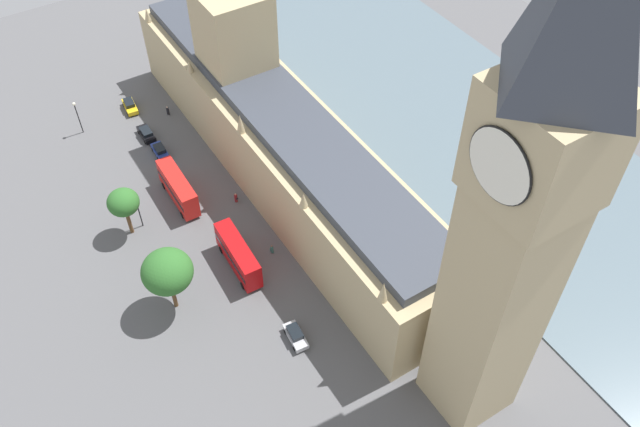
% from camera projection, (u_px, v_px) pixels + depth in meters
% --- Properties ---
extents(ground_plane, '(146.72, 146.72, 0.00)m').
position_uv_depth(ground_plane, '(274.00, 183.00, 107.22)').
color(ground_plane, '#565659').
extents(river_thames, '(38.60, 132.05, 0.25)m').
position_uv_depth(river_thames, '(444.00, 110.00, 119.70)').
color(river_thames, slate).
rests_on(river_thames, ground).
extents(parliament_building, '(14.20, 76.72, 26.26)m').
position_uv_depth(parliament_building, '(276.00, 134.00, 103.27)').
color(parliament_building, tan).
rests_on(parliament_building, ground).
extents(clock_tower, '(9.52, 9.52, 63.79)m').
position_uv_depth(clock_tower, '(524.00, 209.00, 58.19)').
color(clock_tower, tan).
rests_on(clock_tower, ground).
extents(car_yellow_cab_far_end, '(2.29, 4.69, 1.74)m').
position_uv_depth(car_yellow_cab_far_end, '(130.00, 106.00, 119.27)').
color(car_yellow_cab_far_end, gold).
rests_on(car_yellow_cab_far_end, ground).
extents(car_black_midblock, '(1.96, 4.64, 1.74)m').
position_uv_depth(car_black_midblock, '(146.00, 133.00, 114.16)').
color(car_black_midblock, black).
rests_on(car_black_midblock, ground).
extents(car_blue_trailing, '(1.96, 4.20, 1.74)m').
position_uv_depth(car_blue_trailing, '(160.00, 150.00, 111.22)').
color(car_blue_trailing, navy).
rests_on(car_blue_trailing, ground).
extents(double_decker_bus_opposite_hall, '(2.78, 10.54, 4.75)m').
position_uv_depth(double_decker_bus_opposite_hall, '(178.00, 188.00, 102.83)').
color(double_decker_bus_opposite_hall, red).
rests_on(double_decker_bus_opposite_hall, ground).
extents(double_decker_bus_corner, '(3.03, 10.60, 4.75)m').
position_uv_depth(double_decker_bus_corner, '(238.00, 255.00, 93.87)').
color(double_decker_bus_corner, '#B20C0F').
rests_on(double_decker_bus_corner, ground).
extents(car_silver_leading, '(2.23, 4.55, 1.74)m').
position_uv_depth(car_silver_leading, '(296.00, 335.00, 87.02)').
color(car_silver_leading, '#B7B7BC').
rests_on(car_silver_leading, ground).
extents(pedestrian_near_tower, '(0.59, 0.50, 1.50)m').
position_uv_depth(pedestrian_near_tower, '(272.00, 249.00, 97.10)').
color(pedestrian_near_tower, '#336B60').
rests_on(pedestrian_near_tower, ground).
extents(pedestrian_under_trees, '(0.59, 0.68, 1.72)m').
position_uv_depth(pedestrian_under_trees, '(236.00, 198.00, 103.98)').
color(pedestrian_under_trees, maroon).
rests_on(pedestrian_under_trees, ground).
extents(pedestrian_by_river_gate, '(0.67, 0.70, 1.68)m').
position_uv_depth(pedestrian_by_river_gate, '(168.00, 111.00, 118.49)').
color(pedestrian_by_river_gate, black).
rests_on(pedestrian_by_river_gate, ground).
extents(plane_tree_kerbside, '(4.62, 4.62, 8.32)m').
position_uv_depth(plane_tree_kerbside, '(123.00, 203.00, 95.66)').
color(plane_tree_kerbside, brown).
rests_on(plane_tree_kerbside, ground).
extents(plane_tree_slot_10, '(6.73, 6.73, 10.33)m').
position_uv_depth(plane_tree_slot_10, '(167.00, 272.00, 85.79)').
color(plane_tree_slot_10, brown).
rests_on(plane_tree_slot_10, ground).
extents(street_lamp_slot_11, '(0.56, 0.56, 6.13)m').
position_uv_depth(street_lamp_slot_11, '(137.00, 206.00, 97.97)').
color(street_lamp_slot_11, black).
rests_on(street_lamp_slot_11, ground).
extents(street_lamp_slot_12, '(0.56, 0.56, 6.37)m').
position_uv_depth(street_lamp_slot_12, '(77.00, 112.00, 112.47)').
color(street_lamp_slot_12, black).
rests_on(street_lamp_slot_12, ground).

